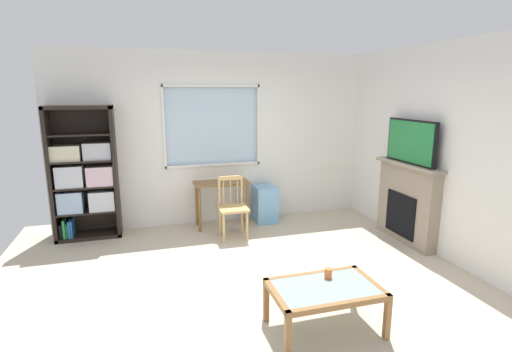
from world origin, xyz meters
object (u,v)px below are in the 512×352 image
object	(u,v)px
wooden_chair	(232,207)
sippy_cup	(328,273)
bookshelf	(84,177)
desk_under_window	(222,190)
plastic_drawer_unit	(265,204)
fireplace	(407,202)
coffee_table	(325,293)
tv	(411,142)

from	to	relation	value
wooden_chair	sippy_cup	world-z (taller)	wooden_chair
bookshelf	desk_under_window	world-z (taller)	bookshelf
plastic_drawer_unit	sippy_cup	size ratio (longest dim) A/B	6.64
desk_under_window	fireplace	distance (m)	2.75
fireplace	coffee_table	world-z (taller)	fireplace
bookshelf	fireplace	world-z (taller)	bookshelf
desk_under_window	sippy_cup	bearing A→B (deg)	-81.50
desk_under_window	fireplace	size ratio (longest dim) A/B	0.70
desk_under_window	tv	distance (m)	2.86
sippy_cup	tv	bearing A→B (deg)	37.32
fireplace	coffee_table	size ratio (longest dim) A/B	1.26
plastic_drawer_unit	sippy_cup	world-z (taller)	plastic_drawer_unit
tv	coffee_table	xyz separation A→B (m)	(-2.05, -1.63, -1.07)
sippy_cup	wooden_chair	bearing A→B (deg)	99.03
desk_under_window	plastic_drawer_unit	size ratio (longest dim) A/B	1.43
desk_under_window	tv	bearing A→B (deg)	-29.51
tv	sippy_cup	world-z (taller)	tv
wooden_chair	tv	xyz separation A→B (m)	(2.32, -0.83, 0.97)
bookshelf	sippy_cup	distance (m)	3.83
bookshelf	sippy_cup	bearing A→B (deg)	-50.79
desk_under_window	plastic_drawer_unit	bearing A→B (deg)	3.90
coffee_table	tv	bearing A→B (deg)	38.49
coffee_table	sippy_cup	xyz separation A→B (m)	(0.10, 0.14, 0.11)
sippy_cup	plastic_drawer_unit	bearing A→B (deg)	83.88
wooden_chair	sippy_cup	bearing A→B (deg)	-80.97
bookshelf	coffee_table	bearing A→B (deg)	-53.28
bookshelf	plastic_drawer_unit	bearing A→B (deg)	-1.25
tv	fireplace	bearing A→B (deg)	0.00
sippy_cup	desk_under_window	bearing A→B (deg)	98.50
desk_under_window	sippy_cup	world-z (taller)	desk_under_window
desk_under_window	wooden_chair	distance (m)	0.53
bookshelf	tv	xyz separation A→B (m)	(4.36, -1.46, 0.53)
bookshelf	desk_under_window	bearing A→B (deg)	-3.15
wooden_chair	tv	size ratio (longest dim) A/B	0.93
bookshelf	desk_under_window	distance (m)	2.01
wooden_chair	plastic_drawer_unit	size ratio (longest dim) A/B	1.51
bookshelf	sippy_cup	size ratio (longest dim) A/B	21.33
desk_under_window	fireplace	xyz separation A→B (m)	(2.40, -1.35, -0.02)
fireplace	tv	size ratio (longest dim) A/B	1.26
plastic_drawer_unit	tv	xyz separation A→B (m)	(1.65, -1.40, 1.14)
desk_under_window	tv	xyz separation A→B (m)	(2.38, -1.35, 0.85)
tv	coffee_table	distance (m)	2.83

